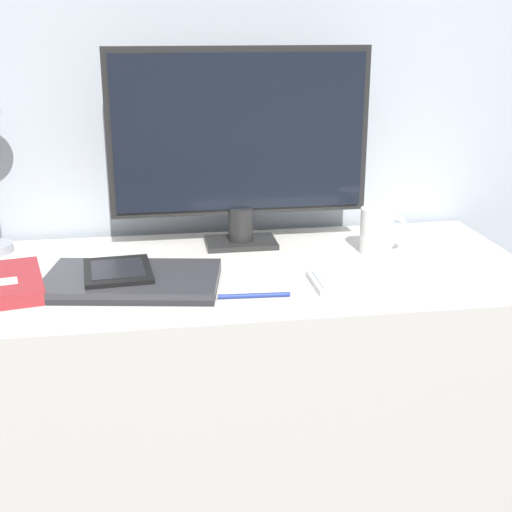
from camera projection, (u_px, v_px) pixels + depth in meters
name	position (u px, v px, depth m)	size (l,w,h in m)	color
wall_back	(221.00, 48.00, 1.69)	(3.60, 0.05, 2.40)	#B2BCC6
desk	(243.00, 424.00, 1.64)	(1.24, 0.57, 0.76)	silver
monitor	(240.00, 141.00, 1.61)	(0.59, 0.11, 0.45)	#262626
keyboard	(378.00, 279.00, 1.44)	(0.27, 0.12, 0.01)	silver
laptop	(132.00, 281.00, 1.42)	(0.37, 0.26, 0.02)	#232328
ereader	(118.00, 271.00, 1.42)	(0.14, 0.17, 0.01)	black
coffee_mug	(378.00, 230.00, 1.61)	(0.11, 0.07, 0.10)	white
pen	(256.00, 295.00, 1.36)	(0.14, 0.02, 0.01)	navy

